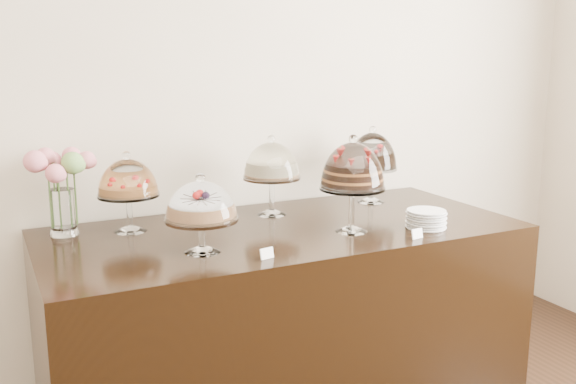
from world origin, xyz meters
name	(u,v)px	position (x,y,z in m)	size (l,w,h in m)	color
wall_back	(190,93)	(0.00, 3.00, 1.50)	(5.00, 0.04, 3.00)	beige
display_counter	(283,318)	(0.26, 2.45, 0.45)	(2.20, 1.00, 0.90)	black
cake_stand_sugar_sponge	(201,205)	(-0.20, 2.26, 1.10)	(0.30, 0.30, 0.33)	white
cake_stand_choco_layer	(353,170)	(0.51, 2.26, 1.19)	(0.30, 0.30, 0.44)	white
cake_stand_cheesecake	(272,164)	(0.31, 2.70, 1.16)	(0.29, 0.29, 0.40)	white
cake_stand_dark_choco	(372,155)	(0.92, 2.72, 1.16)	(0.27, 0.27, 0.42)	white
cake_stand_fruit_tart	(128,182)	(-0.40, 2.70, 1.13)	(0.28, 0.28, 0.37)	white
flower_vase	(61,179)	(-0.67, 2.78, 1.15)	(0.31, 0.28, 0.39)	white
plate_stack	(426,219)	(0.85, 2.16, 0.94)	(0.18, 0.18, 0.08)	silver
price_card_left	(267,253)	(0.00, 2.06, 0.92)	(0.06, 0.01, 0.04)	white
price_card_right	(417,234)	(0.71, 2.03, 0.92)	(0.06, 0.01, 0.04)	white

